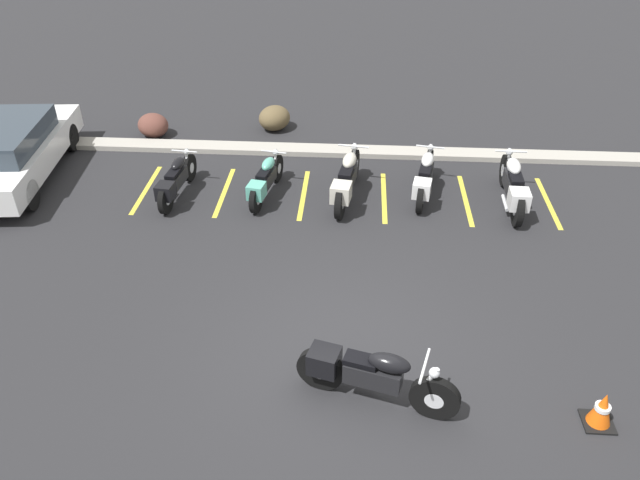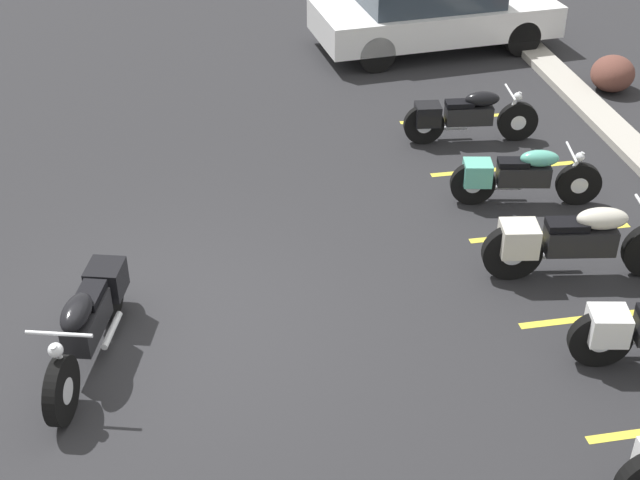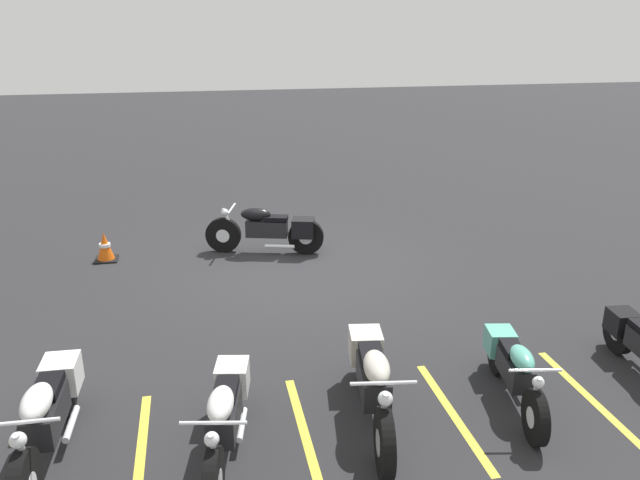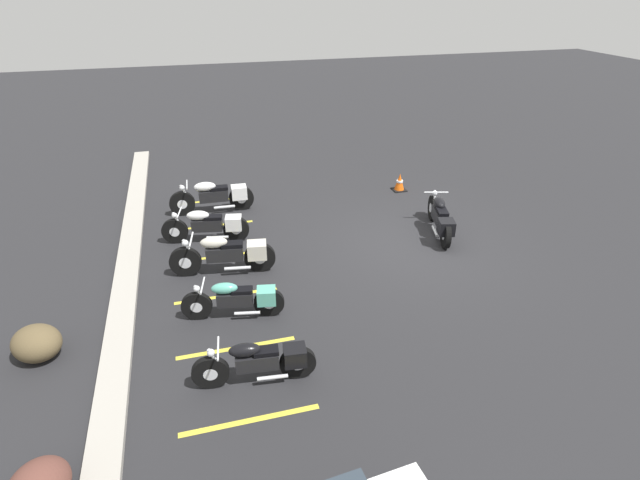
# 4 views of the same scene
# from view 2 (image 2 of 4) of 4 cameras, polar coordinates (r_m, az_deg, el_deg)

# --- Properties ---
(ground) EXTENTS (60.00, 60.00, 0.00)m
(ground) POSITION_cam_2_polar(r_m,az_deg,el_deg) (9.70, -9.14, -5.55)
(ground) COLOR #262628
(motorcycle_black_featured) EXTENTS (2.19, 0.89, 0.88)m
(motorcycle_black_featured) POSITION_cam_2_polar(r_m,az_deg,el_deg) (9.23, -14.55, -4.92)
(motorcycle_black_featured) COLOR black
(motorcycle_black_featured) RESTS_ON ground
(parked_bike_0) EXTENTS (0.58, 1.99, 0.78)m
(parked_bike_0) POSITION_cam_2_polar(r_m,az_deg,el_deg) (13.27, 9.24, 7.86)
(parked_bike_0) COLOR black
(parked_bike_0) RESTS_ON ground
(parked_bike_1) EXTENTS (0.68, 1.94, 0.77)m
(parked_bike_1) POSITION_cam_2_polar(r_m,az_deg,el_deg) (11.80, 12.61, 4.04)
(parked_bike_1) COLOR black
(parked_bike_1) RESTS_ON ground
(parked_bike_2) EXTENTS (0.74, 2.29, 0.90)m
(parked_bike_2) POSITION_cam_2_polar(r_m,az_deg,el_deg) (10.47, 15.94, -0.08)
(parked_bike_2) COLOR black
(parked_bike_2) RESTS_ON ground
(car_white) EXTENTS (2.20, 4.45, 1.29)m
(car_white) POSITION_cam_2_polar(r_m,az_deg,el_deg) (16.66, 7.24, 14.32)
(car_white) COLOR black
(car_white) RESTS_ON ground
(landscape_rock_1) EXTENTS (1.05, 1.02, 0.58)m
(landscape_rock_1) POSITION_cam_2_polar(r_m,az_deg,el_deg) (15.63, 18.22, 10.09)
(landscape_rock_1) COLOR brown
(landscape_rock_1) RESTS_ON ground
(stall_line_0) EXTENTS (0.10, 2.10, 0.00)m
(stall_line_0) POSITION_cam_2_polar(r_m,az_deg,el_deg) (14.19, 9.29, 7.74)
(stall_line_0) COLOR gold
(stall_line_0) RESTS_ON ground
(stall_line_1) EXTENTS (0.10, 2.10, 0.00)m
(stall_line_1) POSITION_cam_2_polar(r_m,az_deg,el_deg) (12.79, 11.65, 4.49)
(stall_line_1) COLOR gold
(stall_line_1) RESTS_ON ground
(stall_line_2) EXTENTS (0.10, 2.10, 0.00)m
(stall_line_2) POSITION_cam_2_polar(r_m,az_deg,el_deg) (11.46, 14.54, 0.44)
(stall_line_2) COLOR gold
(stall_line_2) RESTS_ON ground
(stall_line_3) EXTENTS (0.10, 2.10, 0.00)m
(stall_line_3) POSITION_cam_2_polar(r_m,az_deg,el_deg) (10.24, 18.14, -4.61)
(stall_line_3) COLOR gold
(stall_line_3) RESTS_ON ground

